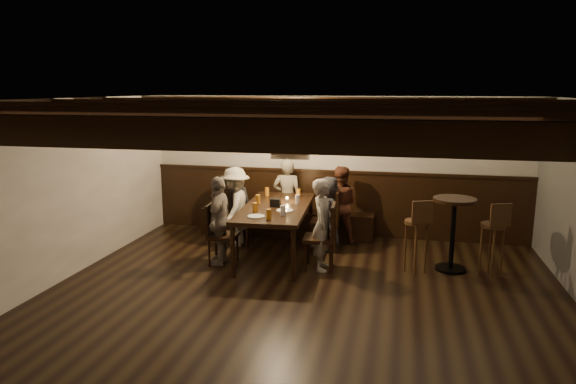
% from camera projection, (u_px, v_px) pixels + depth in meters
% --- Properties ---
extents(room, '(7.00, 7.00, 7.00)m').
position_uv_depth(room, '(305.00, 187.00, 7.71)').
color(room, black).
rests_on(room, ground).
extents(dining_table, '(1.08, 2.16, 0.79)m').
position_uv_depth(dining_table, '(276.00, 210.00, 7.71)').
color(dining_table, black).
rests_on(dining_table, floor).
extents(chair_left_near, '(0.48, 0.48, 0.98)m').
position_uv_depth(chair_left_near, '(238.00, 227.00, 8.34)').
color(chair_left_near, black).
rests_on(chair_left_near, floor).
extents(chair_left_far, '(0.43, 0.43, 0.89)m').
position_uv_depth(chair_left_far, '(222.00, 246.00, 7.48)').
color(chair_left_far, black).
rests_on(chair_left_far, floor).
extents(chair_right_near, '(0.46, 0.46, 0.96)m').
position_uv_depth(chair_right_near, '(326.00, 232.00, 8.12)').
color(chair_right_near, black).
rests_on(chair_right_near, floor).
extents(chair_right_far, '(0.46, 0.46, 0.95)m').
position_uv_depth(chair_right_far, '(320.00, 249.00, 7.25)').
color(chair_right_far, black).
rests_on(chair_right_far, floor).
extents(person_bench_left, '(0.63, 0.43, 1.24)m').
position_uv_depth(person_bench_left, '(234.00, 202.00, 8.74)').
color(person_bench_left, black).
rests_on(person_bench_left, floor).
extents(person_bench_centre, '(0.52, 0.36, 1.36)m').
position_uv_depth(person_bench_centre, '(287.00, 198.00, 8.74)').
color(person_bench_centre, gray).
rests_on(person_bench_centre, floor).
extents(person_bench_right, '(0.65, 0.52, 1.28)m').
position_uv_depth(person_bench_right, '(339.00, 205.00, 8.46)').
color(person_bench_right, brown).
rests_on(person_bench_right, floor).
extents(person_left_near, '(0.53, 0.86, 1.29)m').
position_uv_depth(person_left_near, '(235.00, 207.00, 8.28)').
color(person_left_near, '#BDB7A0').
rests_on(person_left_near, floor).
extents(person_left_far, '(0.36, 0.78, 1.30)m').
position_uv_depth(person_left_far, '(219.00, 220.00, 7.41)').
color(person_left_far, gray).
rests_on(person_left_far, floor).
extents(person_right_near, '(0.41, 0.60, 1.18)m').
position_uv_depth(person_right_near, '(328.00, 214.00, 8.06)').
color(person_right_near, '#2A2A2D').
rests_on(person_right_near, floor).
extents(person_right_far, '(0.34, 0.49, 1.30)m').
position_uv_depth(person_right_far, '(323.00, 225.00, 7.18)').
color(person_right_far, '#9F9987').
rests_on(person_right_far, floor).
extents(pint_a, '(0.07, 0.07, 0.14)m').
position_uv_depth(pint_a, '(267.00, 192.00, 8.41)').
color(pint_a, '#BF7219').
rests_on(pint_a, dining_table).
extents(pint_b, '(0.07, 0.07, 0.14)m').
position_uv_depth(pint_b, '(298.00, 193.00, 8.28)').
color(pint_b, '#BF7219').
rests_on(pint_b, dining_table).
extents(pint_c, '(0.07, 0.07, 0.14)m').
position_uv_depth(pint_c, '(258.00, 199.00, 7.83)').
color(pint_c, '#BF7219').
rests_on(pint_c, dining_table).
extents(pint_d, '(0.07, 0.07, 0.14)m').
position_uv_depth(pint_d, '(298.00, 199.00, 7.83)').
color(pint_d, silver).
rests_on(pint_d, dining_table).
extents(pint_e, '(0.07, 0.07, 0.14)m').
position_uv_depth(pint_e, '(255.00, 208.00, 7.29)').
color(pint_e, '#BF7219').
rests_on(pint_e, dining_table).
extents(pint_f, '(0.07, 0.07, 0.14)m').
position_uv_depth(pint_f, '(283.00, 210.00, 7.12)').
color(pint_f, silver).
rests_on(pint_f, dining_table).
extents(pint_g, '(0.07, 0.07, 0.14)m').
position_uv_depth(pint_g, '(269.00, 214.00, 6.90)').
color(pint_g, '#BF7219').
rests_on(pint_g, dining_table).
extents(plate_near, '(0.24, 0.24, 0.01)m').
position_uv_depth(plate_near, '(256.00, 216.00, 7.04)').
color(plate_near, white).
rests_on(plate_near, dining_table).
extents(plate_far, '(0.24, 0.24, 0.01)m').
position_uv_depth(plate_far, '(284.00, 211.00, 7.38)').
color(plate_far, white).
rests_on(plate_far, dining_table).
extents(condiment_caddy, '(0.15, 0.10, 0.12)m').
position_uv_depth(condiment_caddy, '(275.00, 203.00, 7.64)').
color(condiment_caddy, black).
rests_on(condiment_caddy, dining_table).
extents(candle, '(0.05, 0.05, 0.05)m').
position_uv_depth(candle, '(287.00, 200.00, 7.97)').
color(candle, beige).
rests_on(candle, dining_table).
extents(high_top_table, '(0.59, 0.59, 1.04)m').
position_uv_depth(high_top_table, '(453.00, 223.00, 7.13)').
color(high_top_table, black).
rests_on(high_top_table, floor).
extents(bar_stool_left, '(0.37, 0.38, 1.06)m').
position_uv_depth(bar_stool_left, '(416.00, 245.00, 7.10)').
color(bar_stool_left, '#3B2713').
rests_on(bar_stool_left, floor).
extents(bar_stool_right, '(0.36, 0.38, 1.06)m').
position_uv_depth(bar_stool_right, '(492.00, 249.00, 6.93)').
color(bar_stool_right, '#3B2713').
rests_on(bar_stool_right, floor).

